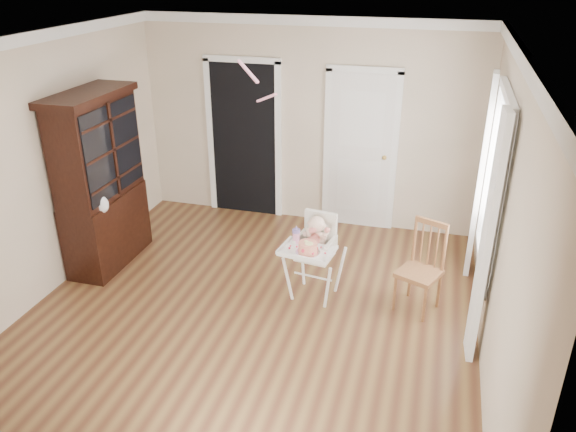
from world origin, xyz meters
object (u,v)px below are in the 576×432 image
(high_chair, at_px, (315,247))
(sippy_cup, at_px, (296,236))
(cake, at_px, (308,248))
(dining_chair, at_px, (421,270))
(china_cabinet, at_px, (101,181))

(high_chair, xyz_separation_m, sippy_cup, (-0.18, -0.09, 0.16))
(high_chair, distance_m, cake, 0.29)
(dining_chair, bearing_deg, sippy_cup, -149.61)
(dining_chair, bearing_deg, china_cabinet, -157.33)
(sippy_cup, distance_m, dining_chair, 1.32)
(china_cabinet, bearing_deg, sippy_cup, -4.53)
(cake, xyz_separation_m, sippy_cup, (-0.17, 0.17, 0.03))
(cake, relative_size, dining_chair, 0.26)
(sippy_cup, bearing_deg, china_cabinet, 175.47)
(china_cabinet, xyz_separation_m, dining_chair, (3.62, -0.02, -0.58))
(cake, height_order, china_cabinet, china_cabinet)
(cake, relative_size, china_cabinet, 0.12)
(high_chair, bearing_deg, sippy_cup, -146.33)
(china_cabinet, bearing_deg, dining_chair, -0.35)
(sippy_cup, bearing_deg, cake, -45.81)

